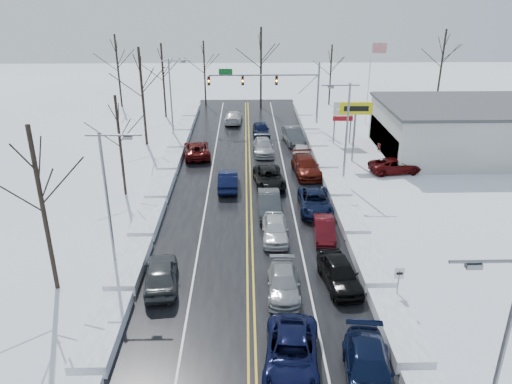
{
  "coord_description": "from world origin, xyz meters",
  "views": [
    {
      "loc": [
        -0.22,
        -31.3,
        16.93
      ],
      "look_at": [
        0.51,
        2.38,
        2.5
      ],
      "focal_mm": 35.0,
      "sensor_mm": 36.0,
      "label": 1
    }
  ],
  "objects_px": {
    "traffic_signal_mast": "(276,84)",
    "dealership_building": "(480,129)",
    "tires_plus_sign": "(356,112)",
    "flagpole": "(371,77)",
    "oncoming_car_0": "(228,188)"
  },
  "relations": [
    {
      "from": "traffic_signal_mast",
      "to": "dealership_building",
      "type": "bearing_deg",
      "value": -25.95
    },
    {
      "from": "tires_plus_sign",
      "to": "flagpole",
      "type": "xyz_separation_m",
      "value": [
        4.67,
        14.01,
        0.93
      ]
    },
    {
      "from": "dealership_building",
      "to": "oncoming_car_0",
      "type": "bearing_deg",
      "value": -161.01
    },
    {
      "from": "traffic_signal_mast",
      "to": "dealership_building",
      "type": "relative_size",
      "value": 0.65
    },
    {
      "from": "traffic_signal_mast",
      "to": "oncoming_car_0",
      "type": "xyz_separation_m",
      "value": [
        -5.22,
        -18.85,
        -5.48
      ]
    },
    {
      "from": "traffic_signal_mast",
      "to": "dealership_building",
      "type": "distance_m",
      "value": 23.01
    },
    {
      "from": "tires_plus_sign",
      "to": "flagpole",
      "type": "distance_m",
      "value": 14.79
    },
    {
      "from": "tires_plus_sign",
      "to": "traffic_signal_mast",
      "type": "bearing_deg",
      "value": 120.46
    },
    {
      "from": "traffic_signal_mast",
      "to": "oncoming_car_0",
      "type": "height_order",
      "value": "traffic_signal_mast"
    },
    {
      "from": "traffic_signal_mast",
      "to": "tires_plus_sign",
      "type": "height_order",
      "value": "traffic_signal_mast"
    },
    {
      "from": "tires_plus_sign",
      "to": "oncoming_car_0",
      "type": "distance_m",
      "value": 14.92
    },
    {
      "from": "tires_plus_sign",
      "to": "oncoming_car_0",
      "type": "xyz_separation_m",
      "value": [
        -12.27,
        -6.86,
        -4.99
      ]
    },
    {
      "from": "oncoming_car_0",
      "to": "flagpole",
      "type": "bearing_deg",
      "value": -129.48
    },
    {
      "from": "tires_plus_sign",
      "to": "oncoming_car_0",
      "type": "height_order",
      "value": "tires_plus_sign"
    },
    {
      "from": "tires_plus_sign",
      "to": "flagpole",
      "type": "relative_size",
      "value": 0.6
    }
  ]
}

